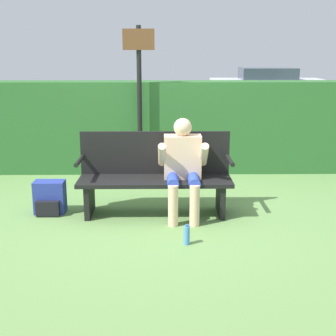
{
  "coord_description": "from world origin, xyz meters",
  "views": [
    {
      "loc": [
        0.09,
        -5.22,
        1.9
      ],
      "look_at": [
        0.15,
        -0.1,
        0.59
      ],
      "focal_mm": 50.0,
      "sensor_mm": 36.0,
      "label": 1
    }
  ],
  "objects": [
    {
      "name": "hedge_back",
      "position": [
        0.0,
        2.03,
        0.71
      ],
      "size": [
        12.0,
        0.5,
        1.41
      ],
      "color": "#2D662D",
      "rests_on": "ground"
    },
    {
      "name": "backpack",
      "position": [
        -1.25,
        0.05,
        0.18
      ],
      "size": [
        0.36,
        0.28,
        0.39
      ],
      "color": "#283893",
      "rests_on": "ground"
    },
    {
      "name": "ground_plane",
      "position": [
        0.0,
        0.0,
        0.0
      ],
      "size": [
        40.0,
        40.0,
        0.0
      ],
      "primitive_type": "plane",
      "color": "#668E4C"
    },
    {
      "name": "signpost",
      "position": [
        -0.25,
        1.66,
        1.32
      ],
      "size": [
        0.45,
        0.09,
        2.22
      ],
      "color": "black",
      "rests_on": "ground"
    },
    {
      "name": "park_bench",
      "position": [
        0.0,
        0.08,
        0.46
      ],
      "size": [
        1.78,
        0.52,
        0.95
      ],
      "color": "black",
      "rests_on": "ground"
    },
    {
      "name": "parked_car",
      "position": [
        3.94,
        12.13,
        0.6
      ],
      "size": [
        4.12,
        1.94,
        1.22
      ],
      "rotation": [
        0.0,
        0.0,
        -0.03
      ],
      "color": "silver",
      "rests_on": "ground"
    },
    {
      "name": "water_bottle",
      "position": [
        0.33,
        -0.89,
        0.1
      ],
      "size": [
        0.06,
        0.06,
        0.21
      ],
      "color": "#4C8CCC",
      "rests_on": "ground"
    },
    {
      "name": "person_seated",
      "position": [
        0.32,
        -0.05,
        0.63
      ],
      "size": [
        0.56,
        0.59,
        1.13
      ],
      "color": "beige",
      "rests_on": "ground"
    }
  ]
}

